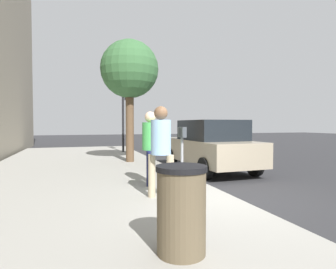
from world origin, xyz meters
TOP-DOWN VIEW (x-y plane):
  - ground_plane at (0.00, 0.00)m, footprint 80.00×80.00m
  - sidewalk_slab at (0.00, 3.00)m, footprint 28.00×6.00m
  - parking_meter at (1.42, 0.54)m, footprint 0.36×0.12m
  - pedestrian_at_meter at (1.47, 1.35)m, footprint 0.52×0.39m
  - pedestrian_bystander at (0.18, 1.46)m, footprint 0.40×0.46m
  - parked_sedan_near at (3.71, -1.35)m, footprint 4.45×2.07m
  - street_tree at (5.86, 1.08)m, footprint 2.27×2.27m
  - traffic_signal at (9.94, 0.61)m, footprint 0.24×0.44m
  - trash_bin at (-2.23, 1.92)m, footprint 0.59×0.59m

SIDE VIEW (x-z plane):
  - ground_plane at x=0.00m, z-range 0.00..0.00m
  - sidewalk_slab at x=0.00m, z-range 0.00..0.15m
  - trash_bin at x=-2.23m, z-range 0.15..1.16m
  - parked_sedan_near at x=3.71m, z-range 0.01..1.78m
  - parking_meter at x=1.42m, z-range 0.46..1.87m
  - pedestrian_at_meter at x=1.47m, z-range 0.32..2.11m
  - pedestrian_bystander at x=0.18m, z-range 0.33..2.17m
  - traffic_signal at x=9.94m, z-range 0.78..4.38m
  - street_tree at x=5.86m, z-range 1.35..6.13m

